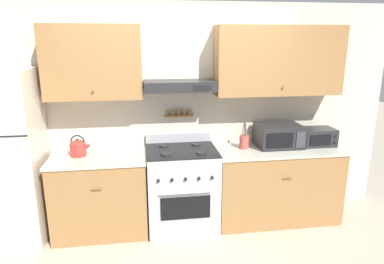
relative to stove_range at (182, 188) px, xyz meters
The scene contains 10 objects.
ground_plane 0.57m from the stove_range, 90.00° to the right, with size 16.00×16.00×0.00m, color #B2A38E.
wall_back 1.08m from the stove_range, 69.63° to the left, with size 5.20×0.46×2.55m.
counter_left 0.92m from the stove_range, behind, with size 1.04×0.65×0.90m.
counter_right 1.14m from the stove_range, ahead, with size 1.49×0.65×0.90m.
stove_range is the anchor object (origin of this frame).
refrigerator 1.91m from the stove_range, behind, with size 0.73×0.70×1.86m.
tea_kettle 1.25m from the stove_range, behind, with size 0.22×0.17×0.24m.
microwave 1.30m from the stove_range, ahead, with size 0.52×0.40×0.26m.
utensil_crock 0.90m from the stove_range, ahead, with size 0.11×0.11×0.31m.
toaster_oven 1.73m from the stove_range, ahead, with size 0.40×0.29×0.21m.
Camera 1 is at (-0.41, -3.32, 2.13)m, focal length 32.00 mm.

